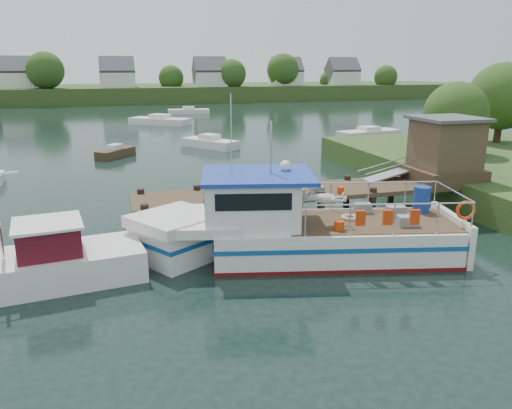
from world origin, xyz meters
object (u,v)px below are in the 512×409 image
object	(u,v)px
moored_far	(189,111)
moored_b	(210,143)
moored_rowboat	(116,152)
lobster_boat	(293,229)
work_boat	(21,267)
moored_d	(160,121)
dock	(399,166)
moored_c	(369,133)

from	to	relation	value
moored_far	moored_b	bearing A→B (deg)	-104.15
moored_rowboat	moored_b	bearing A→B (deg)	-2.49
moored_rowboat	moored_b	world-z (taller)	moored_b
lobster_boat	work_boat	size ratio (longest dim) A/B	1.49
work_boat	moored_d	distance (m)	45.34
dock	lobster_boat	xyz separation A→B (m)	(-6.90, -4.30, -1.16)
dock	moored_d	distance (m)	40.82
moored_c	moored_d	xyz separation A→B (m)	(-18.88, 16.31, 0.08)
dock	moored_rowboat	world-z (taller)	dock
dock	moored_far	xyz separation A→B (m)	(-2.17, 53.05, -1.87)
dock	lobster_boat	size ratio (longest dim) A/B	1.35
moored_b	moored_d	distance (m)	18.86
moored_rowboat	moored_c	xyz separation A→B (m)	(24.24, 4.87, 0.00)
dock	moored_c	world-z (taller)	dock
lobster_boat	moored_far	distance (m)	57.54
moored_rowboat	moored_b	distance (m)	8.22
lobster_boat	moored_b	size ratio (longest dim) A/B	2.31
moored_c	lobster_boat	bearing A→B (deg)	-124.71
lobster_boat	moored_rowboat	size ratio (longest dim) A/B	3.60
lobster_boat	moored_b	world-z (taller)	lobster_boat
work_boat	moored_b	world-z (taller)	work_boat
moored_c	moored_d	distance (m)	24.95
dock	moored_d	xyz separation A→B (m)	(-7.56, 40.07, -1.79)
work_boat	moored_b	distance (m)	28.08
moored_far	moored_d	size ratio (longest dim) A/B	0.84
moored_d	lobster_boat	bearing A→B (deg)	-112.91
work_boat	moored_far	world-z (taller)	work_boat
moored_b	moored_c	distance (m)	16.58
lobster_boat	moored_rowboat	world-z (taller)	lobster_boat
moored_rowboat	moored_b	size ratio (longest dim) A/B	0.64
work_boat	moored_c	world-z (taller)	work_boat
dock	lobster_boat	bearing A→B (deg)	-148.09
dock	moored_rowboat	bearing A→B (deg)	124.39
moored_far	moored_d	distance (m)	14.06
moored_rowboat	moored_far	xyz separation A→B (m)	(10.76, 34.16, 0.00)
lobster_boat	moored_rowboat	bearing A→B (deg)	117.26
moored_rowboat	moored_d	xyz separation A→B (m)	(5.37, 21.18, 0.08)
moored_rowboat	lobster_boat	bearing A→B (deg)	-95.49
work_boat	moored_d	size ratio (longest dim) A/B	1.14
moored_far	moored_rowboat	bearing A→B (deg)	-116.36
lobster_boat	moored_far	bearing A→B (deg)	97.96
dock	lobster_boat	distance (m)	8.21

